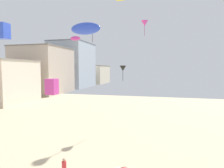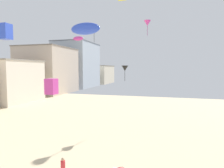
{
  "view_description": "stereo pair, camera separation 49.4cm",
  "coord_description": "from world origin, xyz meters",
  "px_view_note": "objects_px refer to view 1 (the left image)",
  "views": [
    {
      "loc": [
        8.58,
        1.18,
        8.36
      ],
      "look_at": [
        4.04,
        19.04,
        6.91
      ],
      "focal_mm": 31.17,
      "sensor_mm": 36.0,
      "label": 1
    },
    {
      "loc": [
        9.06,
        1.31,
        8.36
      ],
      "look_at": [
        4.04,
        19.04,
        6.91
      ],
      "focal_mm": 31.17,
      "sensor_mm": 36.0,
      "label": 2
    }
  ],
  "objects_px": {
    "kite_magenta_box": "(52,87)",
    "kite_magenta_parafoil": "(75,38)",
    "kite_flyer": "(64,167)",
    "kite_magenta_delta": "(145,23)",
    "kite_black_delta": "(92,30)",
    "kite_blue_box": "(3,31)",
    "kite_black_delta_2": "(123,68)",
    "kite_blue_parafoil": "(86,29)"
  },
  "relations": [
    {
      "from": "kite_black_delta",
      "to": "kite_magenta_box",
      "type": "xyz_separation_m",
      "value": [
        0.9,
        -11.97,
        -6.68
      ]
    },
    {
      "from": "kite_blue_parafoil",
      "to": "kite_magenta_parafoil",
      "type": "bearing_deg",
      "value": 117.28
    },
    {
      "from": "kite_magenta_parafoil",
      "to": "kite_magenta_box",
      "type": "bearing_deg",
      "value": -70.02
    },
    {
      "from": "kite_magenta_box",
      "to": "kite_blue_box",
      "type": "relative_size",
      "value": 0.76
    },
    {
      "from": "kite_black_delta_2",
      "to": "kite_blue_parafoil",
      "type": "distance_m",
      "value": 13.68
    },
    {
      "from": "kite_black_delta_2",
      "to": "kite_magenta_delta",
      "type": "bearing_deg",
      "value": 72.49
    },
    {
      "from": "kite_magenta_box",
      "to": "kite_magenta_parafoil",
      "type": "relative_size",
      "value": 0.6
    },
    {
      "from": "kite_flyer",
      "to": "kite_blue_parafoil",
      "type": "distance_m",
      "value": 11.51
    },
    {
      "from": "kite_magenta_delta",
      "to": "kite_black_delta_2",
      "type": "bearing_deg",
      "value": -107.51
    },
    {
      "from": "kite_flyer",
      "to": "kite_magenta_delta",
      "type": "relative_size",
      "value": 0.59
    },
    {
      "from": "kite_blue_box",
      "to": "kite_blue_parafoil",
      "type": "relative_size",
      "value": 0.61
    },
    {
      "from": "kite_black_delta_2",
      "to": "kite_magenta_parafoil",
      "type": "bearing_deg",
      "value": 152.7
    },
    {
      "from": "kite_magenta_box",
      "to": "kite_blue_box",
      "type": "height_order",
      "value": "kite_blue_box"
    },
    {
      "from": "kite_flyer",
      "to": "kite_black_delta",
      "type": "relative_size",
      "value": 0.84
    },
    {
      "from": "kite_magenta_parafoil",
      "to": "kite_black_delta",
      "type": "bearing_deg",
      "value": -53.38
    },
    {
      "from": "kite_black_delta_2",
      "to": "kite_magenta_parafoil",
      "type": "height_order",
      "value": "kite_magenta_parafoil"
    },
    {
      "from": "kite_black_delta",
      "to": "kite_magenta_box",
      "type": "distance_m",
      "value": 13.73
    },
    {
      "from": "kite_magenta_delta",
      "to": "kite_blue_parafoil",
      "type": "bearing_deg",
      "value": -98.82
    },
    {
      "from": "kite_black_delta",
      "to": "kite_blue_box",
      "type": "relative_size",
      "value": 1.18
    },
    {
      "from": "kite_black_delta",
      "to": "kite_magenta_parafoil",
      "type": "bearing_deg",
      "value": 126.62
    },
    {
      "from": "kite_magenta_box",
      "to": "kite_blue_box",
      "type": "xyz_separation_m",
      "value": [
        -7.89,
        3.68,
        5.4
      ]
    },
    {
      "from": "kite_flyer",
      "to": "kite_blue_parafoil",
      "type": "xyz_separation_m",
      "value": [
        0.45,
        3.46,
        10.96
      ]
    },
    {
      "from": "kite_blue_box",
      "to": "kite_blue_parafoil",
      "type": "bearing_deg",
      "value": -6.77
    },
    {
      "from": "kite_black_delta",
      "to": "kite_blue_parafoil",
      "type": "relative_size",
      "value": 0.72
    },
    {
      "from": "kite_magenta_box",
      "to": "kite_blue_box",
      "type": "distance_m",
      "value": 10.24
    },
    {
      "from": "kite_black_delta_2",
      "to": "kite_blue_parafoil",
      "type": "relative_size",
      "value": 0.87
    },
    {
      "from": "kite_black_delta",
      "to": "kite_magenta_delta",
      "type": "height_order",
      "value": "kite_magenta_delta"
    },
    {
      "from": "kite_black_delta_2",
      "to": "kite_blue_box",
      "type": "xyz_separation_m",
      "value": [
        -10.56,
        -12.05,
        3.92
      ]
    },
    {
      "from": "kite_flyer",
      "to": "kite_magenta_parafoil",
      "type": "distance_m",
      "value": 27.26
    },
    {
      "from": "kite_magenta_parafoil",
      "to": "kite_magenta_delta",
      "type": "bearing_deg",
      "value": 11.92
    },
    {
      "from": "kite_flyer",
      "to": "kite_magenta_box",
      "type": "xyz_separation_m",
      "value": [
        -1.46,
        0.95,
        6.02
      ]
    },
    {
      "from": "kite_black_delta_2",
      "to": "kite_magenta_parafoil",
      "type": "relative_size",
      "value": 1.13
    },
    {
      "from": "kite_blue_box",
      "to": "kite_magenta_delta",
      "type": "height_order",
      "value": "kite_magenta_delta"
    },
    {
      "from": "kite_black_delta",
      "to": "kite_black_delta_2",
      "type": "distance_m",
      "value": 7.34
    },
    {
      "from": "kite_blue_parafoil",
      "to": "kite_blue_box",
      "type": "bearing_deg",
      "value": 173.23
    },
    {
      "from": "kite_flyer",
      "to": "kite_blue_parafoil",
      "type": "bearing_deg",
      "value": 172.24
    },
    {
      "from": "kite_flyer",
      "to": "kite_blue_parafoil",
      "type": "height_order",
      "value": "kite_blue_parafoil"
    },
    {
      "from": "kite_black_delta",
      "to": "kite_blue_parafoil",
      "type": "xyz_separation_m",
      "value": [
        2.81,
        -9.45,
        -1.74
      ]
    },
    {
      "from": "kite_black_delta",
      "to": "kite_black_delta_2",
      "type": "height_order",
      "value": "kite_black_delta"
    },
    {
      "from": "kite_black_delta",
      "to": "kite_black_delta_2",
      "type": "xyz_separation_m",
      "value": [
        3.57,
        3.76,
        -5.2
      ]
    },
    {
      "from": "kite_black_delta_2",
      "to": "kite_blue_parafoil",
      "type": "xyz_separation_m",
      "value": [
        -0.76,
        -13.21,
        3.46
      ]
    },
    {
      "from": "kite_black_delta",
      "to": "kite_magenta_box",
      "type": "relative_size",
      "value": 1.55
    }
  ]
}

